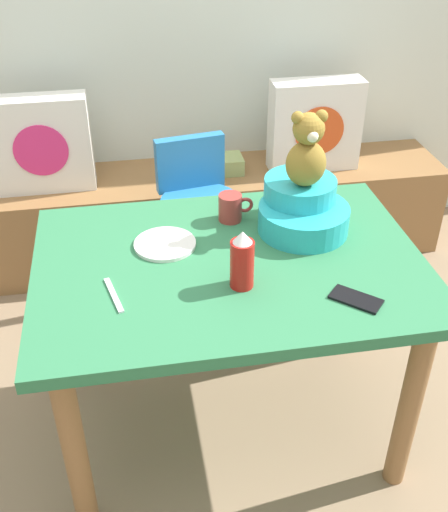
{
  "coord_description": "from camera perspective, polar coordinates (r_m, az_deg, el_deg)",
  "views": [
    {
      "loc": [
        -0.29,
        -1.55,
        1.82
      ],
      "look_at": [
        0.0,
        0.1,
        0.69
      ],
      "focal_mm": 43.25,
      "sensor_mm": 36.0,
      "label": 1
    }
  ],
  "objects": [
    {
      "name": "highchair",
      "position": [
        2.65,
        -2.3,
        4.58
      ],
      "size": [
        0.37,
        0.49,
        0.79
      ],
      "color": "#2672B2",
      "rests_on": "ground_plane"
    },
    {
      "name": "ketchup_bottle",
      "position": [
        1.76,
        1.69,
        -0.45
      ],
      "size": [
        0.07,
        0.07,
        0.18
      ],
      "color": "red",
      "rests_on": "dining_table"
    },
    {
      "name": "book_stack",
      "position": [
        3.07,
        -0.18,
        8.46
      ],
      "size": [
        0.2,
        0.14,
        0.08
      ],
      "primitive_type": "cube",
      "color": "#99A962",
      "rests_on": "window_bench"
    },
    {
      "name": "dining_table",
      "position": [
        1.98,
        0.5,
        -3.09
      ],
      "size": [
        1.21,
        0.85,
        0.74
      ],
      "color": "#2D7247",
      "rests_on": "ground_plane"
    },
    {
      "name": "pillow_floral_right",
      "position": [
        3.08,
        8.4,
        11.86
      ],
      "size": [
        0.44,
        0.15,
        0.44
      ],
      "color": "white",
      "rests_on": "window_bench"
    },
    {
      "name": "ground_plane",
      "position": [
        2.41,
        0.43,
        -15.09
      ],
      "size": [
        8.0,
        8.0,
        0.0
      ],
      "primitive_type": "plane",
      "color": "#8C7256"
    },
    {
      "name": "teddy_bear",
      "position": [
        1.97,
        7.68,
        9.58
      ],
      "size": [
        0.13,
        0.12,
        0.25
      ],
      "color": "olive",
      "rests_on": "infant_seat_teal"
    },
    {
      "name": "window_bench",
      "position": [
        3.17,
        -3.39,
        3.79
      ],
      "size": [
        2.6,
        0.44,
        0.46
      ],
      "primitive_type": "cube",
      "color": "olive",
      "rests_on": "ground_plane"
    },
    {
      "name": "pillow_floral_left",
      "position": [
        2.96,
        -16.47,
        9.88
      ],
      "size": [
        0.44,
        0.15,
        0.44
      ],
      "color": "white",
      "rests_on": "window_bench"
    },
    {
      "name": "cell_phone",
      "position": [
        1.79,
        12.1,
        -3.92
      ],
      "size": [
        0.15,
        0.15,
        0.01
      ],
      "primitive_type": "cube",
      "rotation": [
        0.0,
        0.0,
        0.83
      ],
      "color": "black",
      "rests_on": "dining_table"
    },
    {
      "name": "coffee_mug",
      "position": [
        2.1,
        0.66,
        4.52
      ],
      "size": [
        0.12,
        0.08,
        0.09
      ],
      "color": "#9E332D",
      "rests_on": "dining_table"
    },
    {
      "name": "dinner_plate_near",
      "position": [
        1.99,
        -5.48,
        1.11
      ],
      "size": [
        0.2,
        0.2,
        0.01
      ],
      "primitive_type": "cylinder",
      "color": "white",
      "rests_on": "dining_table"
    },
    {
      "name": "table_fork",
      "position": [
        1.79,
        -10.16,
        -3.57
      ],
      "size": [
        0.05,
        0.17,
        0.01
      ],
      "primitive_type": "cube",
      "rotation": [
        0.0,
        0.0,
        0.23
      ],
      "color": "silver",
      "rests_on": "dining_table"
    },
    {
      "name": "infant_seat_teal",
      "position": [
        2.06,
        7.25,
        4.36
      ],
      "size": [
        0.3,
        0.33,
        0.16
      ],
      "color": "#28ACB8",
      "rests_on": "dining_table"
    }
  ]
}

